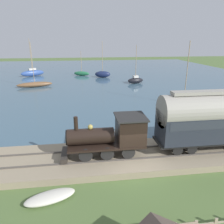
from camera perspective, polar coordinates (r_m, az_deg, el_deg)
ground_plane at (r=15.63m, az=5.74°, el=-14.84°), size 200.00×200.00×0.00m
harbor_water at (r=57.53m, az=-4.53°, el=9.81°), size 80.00×80.00×0.01m
rail_embankment at (r=16.66m, az=4.64°, el=-11.55°), size 4.85×56.00×0.60m
steam_locomotive at (r=15.58m, az=0.37°, el=-5.70°), size 2.27×6.00×2.98m
passenger_coach at (r=17.93m, az=25.27°, el=-1.25°), size 2.39×8.75×4.50m
sailboat_navy at (r=52.39m, az=-2.47°, el=9.86°), size 2.48×3.92×8.23m
sailboat_blue at (r=57.58m, az=-20.04°, el=9.59°), size 3.94×5.48×8.79m
sailboat_green at (r=55.55m, az=-7.92°, el=9.97°), size 2.39×4.08×5.91m
sailboat_brown at (r=44.04m, az=-19.54°, el=6.83°), size 3.01×6.64×8.16m
sailboat_teal at (r=31.42m, az=18.30°, el=3.20°), size 2.41×4.72×8.42m
sailboat_black at (r=45.30m, az=6.15°, el=8.30°), size 1.95×3.55×7.57m
rowboat_near_shore at (r=20.65m, az=-2.85°, el=-5.31°), size 0.96×2.97×0.48m
rowboat_off_pier at (r=27.03m, az=25.67°, el=-1.36°), size 2.50×2.59×0.48m
rowboat_far_out at (r=23.39m, az=21.55°, el=-3.95°), size 2.04×2.99×0.31m
beached_dinghy at (r=13.46m, az=-15.84°, el=-20.60°), size 1.88×3.00×0.44m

